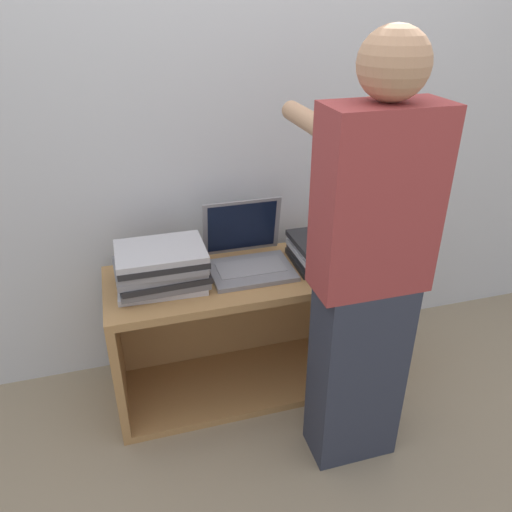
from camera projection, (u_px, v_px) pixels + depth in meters
name	position (u px, v px, depth m)	size (l,w,h in m)	color
ground_plane	(266.00, 415.00, 2.32)	(12.00, 12.00, 0.00)	gray
wall_back	(230.00, 127.00, 2.25)	(8.00, 0.05, 2.40)	silver
cart	(248.00, 322.00, 2.43)	(1.29, 0.48, 0.63)	#A87A47
laptop_open	(248.00, 256.00, 2.25)	(0.36, 0.33, 0.29)	gray
laptop_stack_left	(161.00, 267.00, 2.09)	(0.39, 0.30, 0.18)	#B7B7BC
laptop_stack_right	(333.00, 249.00, 2.29)	(0.39, 0.29, 0.13)	#232326
person	(367.00, 277.00, 1.78)	(0.40, 0.53, 1.67)	#2D3342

